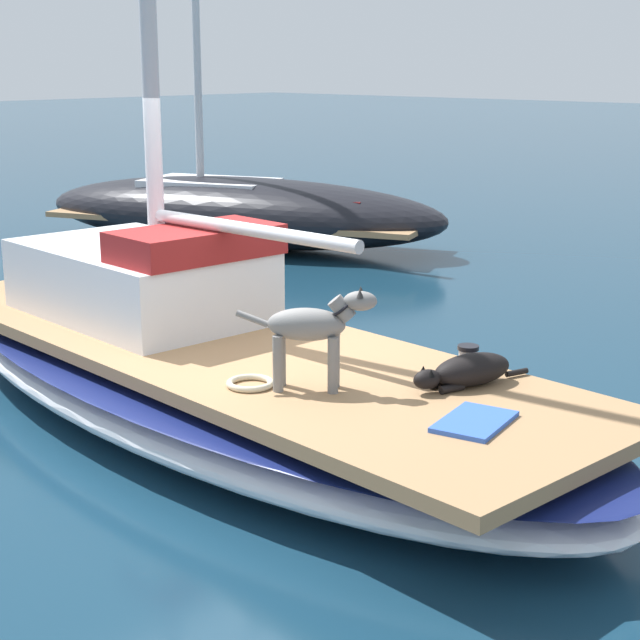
% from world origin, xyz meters
% --- Properties ---
extents(ground_plane, '(120.00, 120.00, 0.00)m').
position_xyz_m(ground_plane, '(0.00, 0.00, 0.00)').
color(ground_plane, '#143347').
extents(sailboat_main, '(3.06, 7.41, 0.66)m').
position_xyz_m(sailboat_main, '(0.00, 0.00, 0.34)').
color(sailboat_main, white).
rests_on(sailboat_main, ground).
extents(cabin_house, '(1.56, 2.32, 0.84)m').
position_xyz_m(cabin_house, '(0.09, 1.11, 1.01)').
color(cabin_house, silver).
rests_on(cabin_house, sailboat_main).
extents(dog_black, '(0.93, 0.43, 0.22)m').
position_xyz_m(dog_black, '(0.36, -2.02, 0.77)').
color(dog_black, black).
rests_on(dog_black, sailboat_main).
extents(dog_grey, '(0.63, 0.80, 0.70)m').
position_xyz_m(dog_grey, '(-0.39, -1.30, 1.08)').
color(dog_grey, gray).
rests_on(dog_grey, sailboat_main).
extents(deck_winch, '(0.16, 0.16, 0.21)m').
position_xyz_m(deck_winch, '(0.58, -1.87, 0.76)').
color(deck_winch, '#B7B7BC').
rests_on(deck_winch, sailboat_main).
extents(coiled_rope, '(0.32, 0.32, 0.04)m').
position_xyz_m(coiled_rope, '(-0.64, -0.95, 0.68)').
color(coiled_rope, beige).
rests_on(coiled_rope, sailboat_main).
extents(deck_towel, '(0.62, 0.47, 0.03)m').
position_xyz_m(deck_towel, '(-0.22, -2.47, 0.68)').
color(deck_towel, blue).
rests_on(deck_towel, sailboat_main).
extents(moored_boat_starboard_side, '(4.35, 6.91, 6.81)m').
position_xyz_m(moored_boat_starboard_side, '(5.43, 5.67, 0.56)').
color(moored_boat_starboard_side, black).
rests_on(moored_boat_starboard_side, ground).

